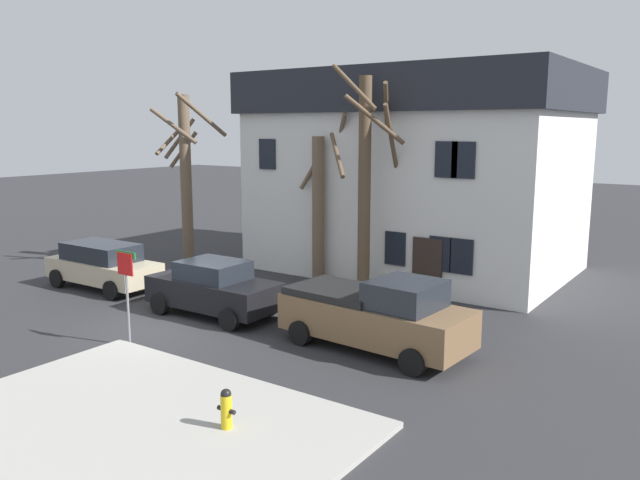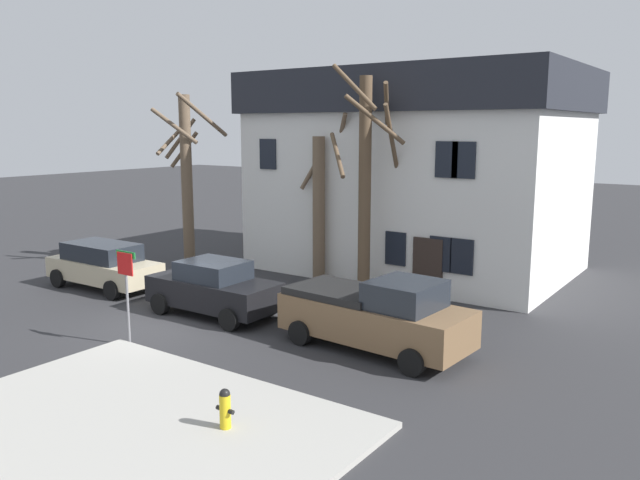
# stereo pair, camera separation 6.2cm
# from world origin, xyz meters

# --- Properties ---
(ground_plane) EXTENTS (120.00, 120.00, 0.00)m
(ground_plane) POSITION_xyz_m (0.00, 0.00, 0.00)
(ground_plane) COLOR #2D2D30
(sidewalk_slab) EXTENTS (8.69, 6.78, 0.12)m
(sidewalk_slab) POSITION_xyz_m (4.56, -5.07, 0.06)
(sidewalk_slab) COLOR #A8A59E
(sidewalk_slab) RESTS_ON ground_plane
(building_main) EXTENTS (12.56, 8.65, 8.03)m
(building_main) POSITION_xyz_m (2.51, 11.63, 4.08)
(building_main) COLOR white
(building_main) RESTS_ON ground_plane
(tree_bare_near) EXTENTS (2.42, 2.47, 7.20)m
(tree_bare_near) POSITION_xyz_m (-5.53, 6.36, 3.91)
(tree_bare_near) COLOR brown
(tree_bare_near) RESTS_ON ground_plane
(tree_bare_mid) EXTENTS (2.62, 1.66, 6.38)m
(tree_bare_mid) POSITION_xyz_m (0.63, 7.32, 3.03)
(tree_bare_mid) COLOR brown
(tree_bare_mid) RESTS_ON ground_plane
(tree_bare_far) EXTENTS (2.98, 2.73, 7.93)m
(tree_bare_far) POSITION_xyz_m (3.03, 6.62, 4.14)
(tree_bare_far) COLOR brown
(tree_bare_far) RESTS_ON ground_plane
(car_beige_wagon) EXTENTS (4.59, 2.06, 1.68)m
(car_beige_wagon) POSITION_xyz_m (-5.30, 1.89, 0.88)
(car_beige_wagon) COLOR #C6B793
(car_beige_wagon) RESTS_ON ground_plane
(car_black_sedan) EXTENTS (4.35, 2.09, 1.74)m
(car_black_sedan) POSITION_xyz_m (0.44, 1.74, 0.87)
(car_black_sedan) COLOR black
(car_black_sedan) RESTS_ON ground_plane
(pickup_truck_brown) EXTENTS (5.28, 2.50, 2.01)m
(pickup_truck_brown) POSITION_xyz_m (6.21, 1.94, 0.97)
(pickup_truck_brown) COLOR brown
(pickup_truck_brown) RESTS_ON ground_plane
(fire_hydrant) EXTENTS (0.42, 0.22, 0.80)m
(fire_hydrant) POSITION_xyz_m (6.22, -3.85, 0.53)
(fire_hydrant) COLOR gold
(fire_hydrant) RESTS_ON sidewalk_slab
(street_sign_pole) EXTENTS (0.76, 0.07, 2.61)m
(street_sign_pole) POSITION_xyz_m (0.56, -1.64, 1.83)
(street_sign_pole) COLOR slate
(street_sign_pole) RESTS_ON ground_plane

